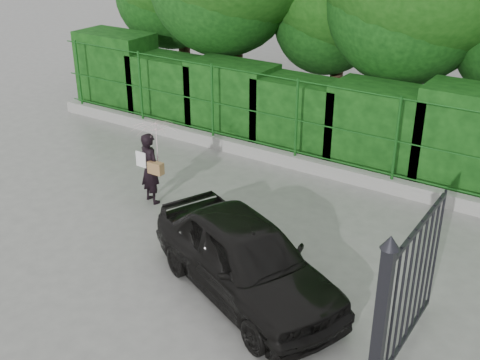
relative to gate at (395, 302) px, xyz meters
The scene contains 7 objects.
ground 4.81m from the gate, behind, with size 80.00×80.00×0.00m, color gray.
kerb 7.04m from the gate, 131.36° to the left, with size 14.00×0.25×0.30m, color #9E9E99.
fence 6.82m from the gate, 129.97° to the left, with size 14.13×0.06×1.80m.
hedge 7.78m from the gate, 126.87° to the left, with size 14.20×1.20×2.20m.
gate is the anchor object (origin of this frame).
woman 6.11m from the gate, 159.09° to the left, with size 0.94×0.96×1.75m.
car 2.63m from the gate, 167.53° to the left, with size 1.51×3.76×1.28m, color black.
Camera 1 is at (6.31, -6.73, 5.65)m, focal length 45.00 mm.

